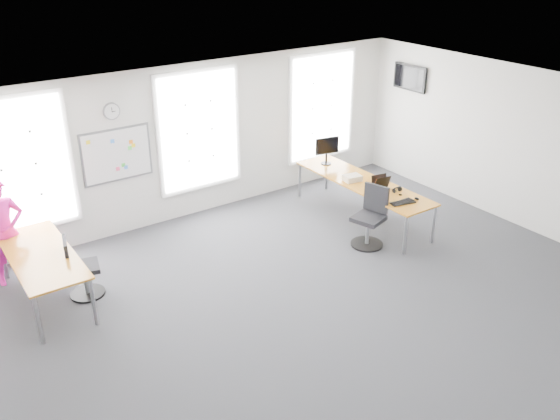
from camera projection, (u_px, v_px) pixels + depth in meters
floor at (311, 308)px, 8.96m from camera, size 10.00×10.00×0.00m
ceiling at (316, 115)px, 7.68m from camera, size 10.00×10.00×0.00m
wall_back at (185, 143)px, 11.29m from camera, size 10.00×0.00×10.00m
wall_right at (528, 150)px, 10.91m from camera, size 0.00×10.00×10.00m
window_left at (18, 166)px, 9.62m from camera, size 1.60×0.06×2.20m
window_mid at (199, 131)px, 11.33m from camera, size 1.60×0.06×2.20m
window_right at (321, 107)px, 12.89m from camera, size 1.60×0.06×2.20m
desk_right at (362, 184)px, 11.47m from camera, size 0.85×3.19×0.78m
desk_left at (42, 258)px, 8.85m from camera, size 0.88×2.21×0.81m
chair_right at (370, 220)px, 10.59m from camera, size 0.62×0.62×1.11m
chair_left at (80, 271)px, 9.09m from camera, size 0.55×0.55×1.01m
person at (4, 232)px, 9.29m from camera, size 0.66×0.44×1.78m
whiteboard at (117, 155)px, 10.54m from camera, size 1.20×0.03×0.90m
wall_clock at (111, 111)px, 10.20m from camera, size 0.30×0.04×0.30m
tv at (410, 78)px, 12.77m from camera, size 0.06×0.90×0.55m
keyboard at (403, 203)px, 10.53m from camera, size 0.49×0.26×0.02m
mouse at (417, 199)px, 10.67m from camera, size 0.09×0.12×0.04m
lens_cap at (400, 195)px, 10.86m from camera, size 0.07×0.07×0.01m
headphones at (397, 190)px, 10.96m from camera, size 0.18×0.09×0.10m
laptop_sleeve at (381, 182)px, 11.09m from camera, size 0.33×0.23×0.26m
paper_stack at (352, 178)px, 11.46m from camera, size 0.36×0.29×0.11m
monitor at (327, 148)px, 12.16m from camera, size 0.52×0.21×0.58m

